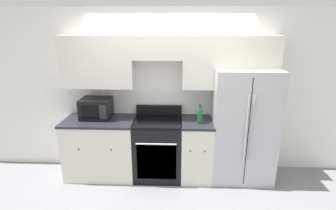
{
  "coord_description": "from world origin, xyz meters",
  "views": [
    {
      "loc": [
        0.15,
        -3.43,
        2.33
      ],
      "look_at": [
        0.0,
        0.31,
        1.19
      ],
      "focal_mm": 28.0,
      "sensor_mm": 36.0,
      "label": 1
    }
  ],
  "objects_px": {
    "microwave": "(96,108)",
    "bottle": "(200,116)",
    "refrigerator": "(242,125)",
    "oven_range": "(158,148)"
  },
  "relations": [
    {
      "from": "microwave",
      "to": "oven_range",
      "type": "bearing_deg",
      "value": -5.23
    },
    {
      "from": "oven_range",
      "to": "microwave",
      "type": "bearing_deg",
      "value": 174.77
    },
    {
      "from": "oven_range",
      "to": "refrigerator",
      "type": "xyz_separation_m",
      "value": [
        1.3,
        0.05,
        0.4
      ]
    },
    {
      "from": "bottle",
      "to": "refrigerator",
      "type": "bearing_deg",
      "value": 11.99
    },
    {
      "from": "microwave",
      "to": "bottle",
      "type": "distance_m",
      "value": 1.61
    },
    {
      "from": "microwave",
      "to": "bottle",
      "type": "height_order",
      "value": "microwave"
    },
    {
      "from": "refrigerator",
      "to": "bottle",
      "type": "xyz_separation_m",
      "value": [
        -0.66,
        -0.14,
        0.18
      ]
    },
    {
      "from": "microwave",
      "to": "bottle",
      "type": "relative_size",
      "value": 1.58
    },
    {
      "from": "oven_range",
      "to": "microwave",
      "type": "distance_m",
      "value": 1.15
    },
    {
      "from": "oven_range",
      "to": "refrigerator",
      "type": "distance_m",
      "value": 1.36
    }
  ]
}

